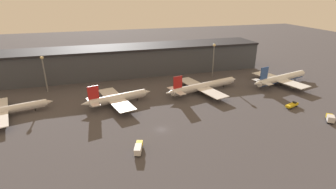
{
  "coord_description": "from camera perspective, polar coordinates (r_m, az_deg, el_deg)",
  "views": [
    {
      "loc": [
        -23.29,
        -90.57,
        52.44
      ],
      "look_at": [
        9.09,
        21.92,
        6.0
      ],
      "focal_mm": 28.0,
      "sensor_mm": 36.0,
      "label": 1
    }
  ],
  "objects": [
    {
      "name": "terminal_building",
      "position": [
        178.16,
        -8.13,
        7.42
      ],
      "size": [
        176.9,
        25.36,
        18.56
      ],
      "color": "#3D424C",
      "rests_on": "ground"
    },
    {
      "name": "service_vehicle_1",
      "position": [
        139.76,
        25.39,
        -2.07
      ],
      "size": [
        8.01,
        4.76,
        2.57
      ],
      "rotation": [
        0.0,
        0.0,
        0.33
      ],
      "color": "gold",
      "rests_on": "ground"
    },
    {
      "name": "airplane_2",
      "position": [
        146.07,
        7.67,
        1.78
      ],
      "size": [
        47.92,
        37.47,
        11.79
      ],
      "rotation": [
        0.0,
        0.0,
        0.25
      ],
      "color": "silver",
      "rests_on": "ground"
    },
    {
      "name": "ground",
      "position": [
        107.22,
        -1.44,
        -7.65
      ],
      "size": [
        600.0,
        600.0,
        0.0
      ],
      "primitive_type": "plane",
      "color": "#423F44"
    },
    {
      "name": "service_vehicle_2",
      "position": [
        93.31,
        -6.47,
        -11.49
      ],
      "size": [
        4.45,
        7.95,
        2.87
      ],
      "rotation": [
        0.0,
        0.0,
        1.27
      ],
      "color": "gold",
      "rests_on": "ground"
    },
    {
      "name": "lamp_post_0",
      "position": [
        157.41,
        -25.43,
        5.1
      ],
      "size": [
        1.8,
        1.8,
        20.23
      ],
      "color": "slate",
      "rests_on": "ground"
    },
    {
      "name": "service_vehicle_3",
      "position": [
        132.15,
        31.85,
        -4.39
      ],
      "size": [
        5.75,
        6.22,
        3.15
      ],
      "rotation": [
        0.0,
        0.0,
        0.89
      ],
      "color": "gold",
      "rests_on": "ground"
    },
    {
      "name": "airplane_0",
      "position": [
        137.49,
        -32.49,
        -3.04
      ],
      "size": [
        41.92,
        35.42,
        10.92
      ],
      "rotation": [
        0.0,
        0.0,
        0.25
      ],
      "color": "silver",
      "rests_on": "ground"
    },
    {
      "name": "lamp_post_1",
      "position": [
        171.49,
        9.9,
        8.36
      ],
      "size": [
        1.8,
        1.8,
        21.53
      ],
      "color": "slate",
      "rests_on": "ground"
    },
    {
      "name": "airplane_3",
      "position": [
        170.47,
        23.38,
        3.2
      ],
      "size": [
        46.26,
        35.74,
        12.96
      ],
      "rotation": [
        0.0,
        0.0,
        0.25
      ],
      "color": "white",
      "rests_on": "ground"
    },
    {
      "name": "airplane_1",
      "position": [
        130.98,
        -10.93,
        -0.8
      ],
      "size": [
        35.64,
        33.91,
        11.72
      ],
      "rotation": [
        0.0,
        0.0,
        0.25
      ],
      "color": "silver",
      "rests_on": "ground"
    }
  ]
}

